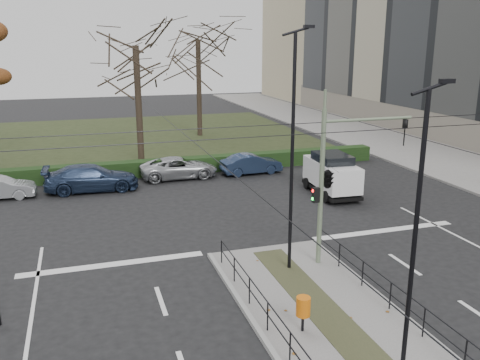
{
  "coord_description": "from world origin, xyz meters",
  "views": [
    {
      "loc": [
        -6.79,
        -13.22,
        8.24
      ],
      "look_at": [
        0.07,
        8.36,
        2.1
      ],
      "focal_mm": 38.0,
      "sensor_mm": 36.0,
      "label": 1
    }
  ],
  "objects_px": {
    "streetlamp_median_near": "(414,251)",
    "parked_car_fifth": "(251,164)",
    "traffic_light": "(330,175)",
    "streetlamp_median_far": "(293,152)",
    "bare_tree_near": "(136,55)",
    "parked_car_fourth": "(179,168)",
    "white_van": "(332,173)",
    "parked_car_third": "(92,178)",
    "litter_bin": "(303,307)",
    "bare_tree_center": "(198,47)"
  },
  "relations": [
    {
      "from": "streetlamp_median_near",
      "to": "bare_tree_near",
      "type": "xyz_separation_m",
      "value": [
        -2.71,
        26.8,
        3.57
      ]
    },
    {
      "from": "traffic_light",
      "to": "parked_car_fifth",
      "type": "xyz_separation_m",
      "value": [
        1.78,
        14.12,
        -2.89
      ]
    },
    {
      "from": "streetlamp_median_near",
      "to": "parked_car_fifth",
      "type": "xyz_separation_m",
      "value": [
        3.73,
        21.74,
        -3.26
      ]
    },
    {
      "from": "litter_bin",
      "to": "bare_tree_near",
      "type": "bearing_deg",
      "value": 94.31
    },
    {
      "from": "parked_car_fourth",
      "to": "white_van",
      "type": "xyz_separation_m",
      "value": [
        7.43,
        -6.14,
        0.55
      ]
    },
    {
      "from": "streetlamp_median_near",
      "to": "bare_tree_near",
      "type": "bearing_deg",
      "value": 95.78
    },
    {
      "from": "traffic_light",
      "to": "parked_car_fifth",
      "type": "relative_size",
      "value": 1.48
    },
    {
      "from": "traffic_light",
      "to": "bare_tree_near",
      "type": "bearing_deg",
      "value": 103.68
    },
    {
      "from": "bare_tree_center",
      "to": "bare_tree_near",
      "type": "bearing_deg",
      "value": -124.57
    },
    {
      "from": "streetlamp_median_far",
      "to": "bare_tree_center",
      "type": "xyz_separation_m",
      "value": [
        3.33,
        28.63,
        3.31
      ]
    },
    {
      "from": "traffic_light",
      "to": "white_van",
      "type": "distance_m",
      "value": 9.77
    },
    {
      "from": "litter_bin",
      "to": "streetlamp_median_near",
      "type": "bearing_deg",
      "value": -74.42
    },
    {
      "from": "bare_tree_center",
      "to": "streetlamp_median_far",
      "type": "bearing_deg",
      "value": -96.63
    },
    {
      "from": "bare_tree_near",
      "to": "parked_car_fifth",
      "type": "relative_size",
      "value": 2.68
    },
    {
      "from": "streetlamp_median_far",
      "to": "traffic_light",
      "type": "bearing_deg",
      "value": 5.0
    },
    {
      "from": "streetlamp_median_far",
      "to": "parked_car_fourth",
      "type": "xyz_separation_m",
      "value": [
        -1.32,
        14.62,
        -3.88
      ]
    },
    {
      "from": "traffic_light",
      "to": "litter_bin",
      "type": "height_order",
      "value": "traffic_light"
    },
    {
      "from": "litter_bin",
      "to": "traffic_light",
      "type": "bearing_deg",
      "value": 55.43
    },
    {
      "from": "parked_car_third",
      "to": "white_van",
      "type": "bearing_deg",
      "value": -108.98
    },
    {
      "from": "white_van",
      "to": "parked_car_fifth",
      "type": "height_order",
      "value": "white_van"
    },
    {
      "from": "traffic_light",
      "to": "parked_car_third",
      "type": "xyz_separation_m",
      "value": [
        -8.21,
        13.19,
        -2.78
      ]
    },
    {
      "from": "streetlamp_median_far",
      "to": "parked_car_fourth",
      "type": "distance_m",
      "value": 15.18
    },
    {
      "from": "streetlamp_median_near",
      "to": "bare_tree_near",
      "type": "relative_size",
      "value": 0.7
    },
    {
      "from": "bare_tree_near",
      "to": "parked_car_fourth",
      "type": "bearing_deg",
      "value": -69.33
    },
    {
      "from": "streetlamp_median_far",
      "to": "bare_tree_center",
      "type": "height_order",
      "value": "bare_tree_center"
    },
    {
      "from": "streetlamp_median_far",
      "to": "streetlamp_median_near",
      "type": "bearing_deg",
      "value": -92.89
    },
    {
      "from": "streetlamp_median_far",
      "to": "parked_car_fifth",
      "type": "distance_m",
      "value": 15.16
    },
    {
      "from": "white_van",
      "to": "bare_tree_center",
      "type": "relative_size",
      "value": 0.4
    },
    {
      "from": "traffic_light",
      "to": "litter_bin",
      "type": "relative_size",
      "value": 5.46
    },
    {
      "from": "traffic_light",
      "to": "streetlamp_median_far",
      "type": "height_order",
      "value": "streetlamp_median_far"
    },
    {
      "from": "litter_bin",
      "to": "white_van",
      "type": "relative_size",
      "value": 0.24
    },
    {
      "from": "bare_tree_near",
      "to": "parked_car_fifth",
      "type": "bearing_deg",
      "value": -38.09
    },
    {
      "from": "streetlamp_median_near",
      "to": "parked_car_fifth",
      "type": "height_order",
      "value": "streetlamp_median_near"
    },
    {
      "from": "white_van",
      "to": "bare_tree_near",
      "type": "distance_m",
      "value": 15.53
    },
    {
      "from": "parked_car_fourth",
      "to": "parked_car_fifth",
      "type": "distance_m",
      "value": 4.69
    },
    {
      "from": "parked_car_third",
      "to": "bare_tree_center",
      "type": "height_order",
      "value": "bare_tree_center"
    },
    {
      "from": "litter_bin",
      "to": "parked_car_third",
      "type": "height_order",
      "value": "parked_car_third"
    },
    {
      "from": "bare_tree_near",
      "to": "parked_car_third",
      "type": "bearing_deg",
      "value": -120.64
    },
    {
      "from": "streetlamp_median_far",
      "to": "bare_tree_near",
      "type": "height_order",
      "value": "bare_tree_near"
    },
    {
      "from": "white_van",
      "to": "parked_car_third",
      "type": "bearing_deg",
      "value": 159.18
    },
    {
      "from": "streetlamp_median_near",
      "to": "parked_car_third",
      "type": "xyz_separation_m",
      "value": [
        -6.26,
        20.81,
        -3.15
      ]
    },
    {
      "from": "streetlamp_median_far",
      "to": "white_van",
      "type": "bearing_deg",
      "value": 54.22
    },
    {
      "from": "traffic_light",
      "to": "parked_car_third",
      "type": "relative_size",
      "value": 1.12
    },
    {
      "from": "litter_bin",
      "to": "parked_car_fourth",
      "type": "relative_size",
      "value": 0.22
    },
    {
      "from": "traffic_light",
      "to": "white_van",
      "type": "bearing_deg",
      "value": 61.47
    },
    {
      "from": "traffic_light",
      "to": "parked_car_fifth",
      "type": "distance_m",
      "value": 14.52
    },
    {
      "from": "parked_car_fourth",
      "to": "white_van",
      "type": "distance_m",
      "value": 9.65
    },
    {
      "from": "parked_car_third",
      "to": "parked_car_fourth",
      "type": "xyz_separation_m",
      "value": [
        5.32,
        1.29,
        -0.09
      ]
    },
    {
      "from": "streetlamp_median_near",
      "to": "bare_tree_near",
      "type": "height_order",
      "value": "bare_tree_near"
    },
    {
      "from": "bare_tree_center",
      "to": "traffic_light",
      "type": "bearing_deg",
      "value": -93.52
    }
  ]
}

